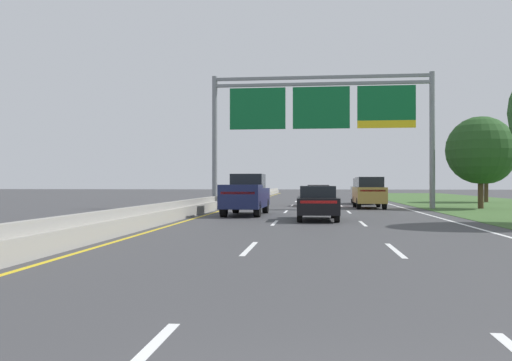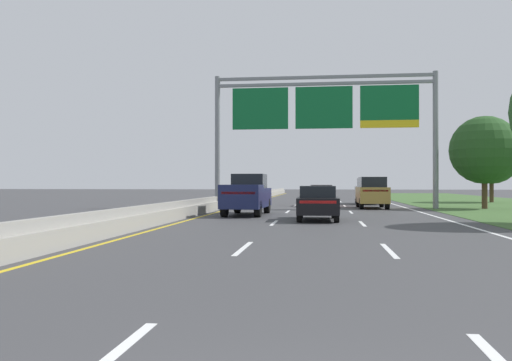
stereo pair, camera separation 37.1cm
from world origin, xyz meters
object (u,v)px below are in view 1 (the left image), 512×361
Objects in this scene: pickup_truck_navy at (246,195)px; roadside_tree_far at (486,157)px; car_silver_right_lane_suv at (365,191)px; car_gold_right_lane_suv at (369,192)px; car_black_centre_lane_sedan at (317,202)px; roadside_tree_mid at (481,150)px; car_red_centre_lane_sedan at (318,195)px; overhead_sign_gantry at (321,113)px.

roadside_tree_far is at bearing -40.57° from pickup_truck_navy.
car_silver_right_lane_suv is 1.00× the size of car_gold_right_lane_suv.
roadside_tree_far is (15.05, 24.71, 3.25)m from car_black_centre_lane_sedan.
car_gold_right_lane_suv is at bearing 176.54° from car_silver_right_lane_suv.
pickup_truck_navy reaches higher than car_gold_right_lane_suv.
roadside_tree_mid is at bearing -91.72° from car_gold_right_lane_suv.
roadside_tree_far is at bearing -58.13° from car_red_centre_lane_sedan.
pickup_truck_navy is 1.23× the size of car_black_centre_lane_sedan.
overhead_sign_gantry is 13.13m from car_black_centre_lane_sedan.
car_black_centre_lane_sedan is at bearing -131.81° from roadside_tree_mid.
roadside_tree_mid is at bearing -107.88° from car_red_centre_lane_sedan.
car_black_centre_lane_sedan is at bearing -132.88° from pickup_truck_navy.
roadside_tree_far is (18.82, 21.05, 2.99)m from pickup_truck_navy.
overhead_sign_gantry reaches higher than pickup_truck_navy.
roadside_tree_mid is 13.30m from roadside_tree_far.
roadside_tree_mid is (14.59, 8.44, 2.80)m from pickup_truck_navy.
pickup_truck_navy is at bearing 153.95° from car_silver_right_lane_suv.
overhead_sign_gantry is 2.77× the size of pickup_truck_navy.
car_black_centre_lane_sedan is at bearing 179.92° from car_red_centre_lane_sedan.
car_gold_right_lane_suv is 7.77m from roadside_tree_mid.
pickup_truck_navy is at bearing -116.57° from overhead_sign_gantry.
car_gold_right_lane_suv is 0.77× the size of roadside_tree_mid.
car_gold_right_lane_suv reaches higher than car_black_centre_lane_sedan.
pickup_truck_navy is (-4.10, -8.20, -5.39)m from overhead_sign_gantry.
car_red_centre_lane_sedan is (-0.16, 3.79, -5.65)m from overhead_sign_gantry.
overhead_sign_gantry reaches higher than car_red_centre_lane_sedan.
car_black_centre_lane_sedan is at bearing 168.25° from car_silver_right_lane_suv.
overhead_sign_gantry is 19.69m from roadside_tree_far.
car_red_centre_lane_sedan is at bearing -148.67° from roadside_tree_far.
pickup_truck_navy is at bearing -149.95° from roadside_tree_mid.
car_silver_right_lane_suv and car_gold_right_lane_suv have the same top height.
car_silver_right_lane_suv is (3.63, 7.93, -5.37)m from overhead_sign_gantry.
overhead_sign_gantry is 6.81m from car_red_centre_lane_sedan.
car_black_centre_lane_sedan is 16.52m from roadside_tree_mid.
roadside_tree_far is (11.48, 12.41, 2.97)m from car_gold_right_lane_suv.
roadside_tree_far is at bearing 71.46° from roadside_tree_mid.
overhead_sign_gantry reaches higher than car_silver_right_lane_suv.
roadside_tree_mid is at bearing 1.35° from overhead_sign_gantry.
roadside_tree_far is (4.23, 12.61, 0.19)m from roadside_tree_mid.
car_red_centre_lane_sedan is at bearing 45.15° from car_gold_right_lane_suv.
car_gold_right_lane_suv is 0.72× the size of roadside_tree_far.
overhead_sign_gantry is 2.31× the size of roadside_tree_far.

